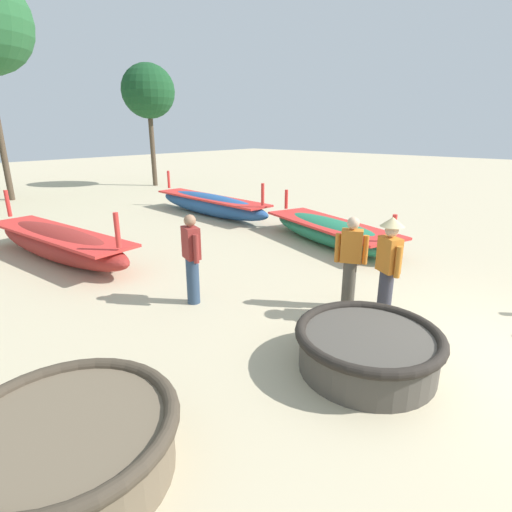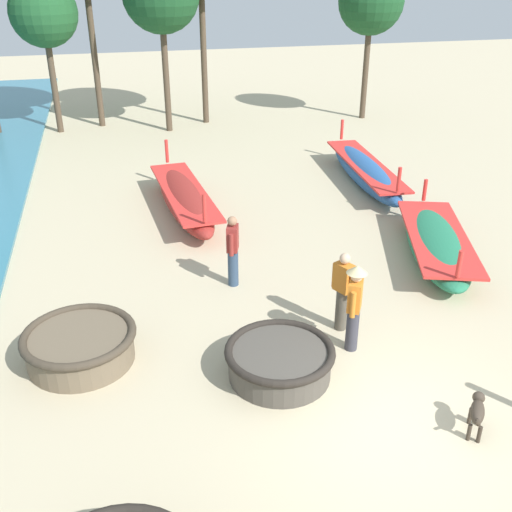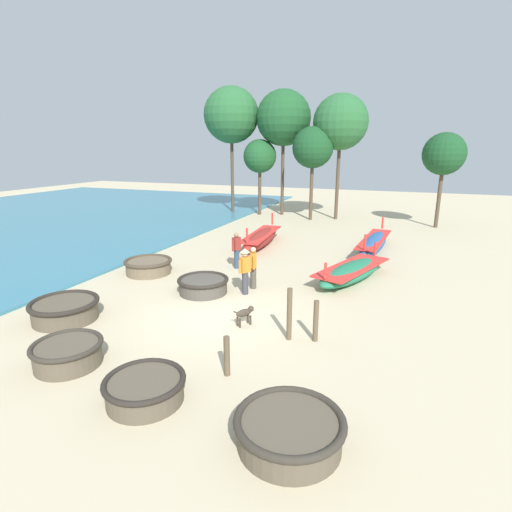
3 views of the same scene
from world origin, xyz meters
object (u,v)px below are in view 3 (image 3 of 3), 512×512
(fisherman_standing_right, at_px, (253,267))
(tree_right_mid, at_px, (231,115))
(fisherman_hauling, at_px, (245,268))
(mooring_post_shoreline, at_px, (289,314))
(coracle_tilted, at_px, (203,285))
(dog, at_px, (245,313))
(coracle_center, at_px, (289,430))
(fisherman_with_hat, at_px, (237,249))
(mooring_post_inland, at_px, (316,321))
(long_boat_green_hull, at_px, (374,243))
(tree_left_mid, at_px, (284,118))
(coracle_upturned, at_px, (68,353))
(coracle_far_left, at_px, (65,309))
(tree_leftmost, at_px, (313,148))
(coracle_weathered, at_px, (148,266))
(tree_rightmost, at_px, (444,154))
(long_boat_white_hull, at_px, (352,272))
(tree_tall_back, at_px, (341,122))
(long_boat_blue_hull, at_px, (261,238))
(coracle_front_right, at_px, (145,388))
(tree_center, at_px, (260,157))
(mooring_post_mid_beach, at_px, (227,356))

(fisherman_standing_right, relative_size, tree_right_mid, 0.17)
(fisherman_hauling, distance_m, mooring_post_shoreline, 3.69)
(coracle_tilted, relative_size, dog, 3.07)
(coracle_center, height_order, fisherman_with_hat, fisherman_with_hat)
(mooring_post_inland, height_order, tree_right_mid, tree_right_mid)
(long_boat_green_hull, height_order, tree_left_mid, tree_left_mid)
(coracle_upturned, height_order, mooring_post_shoreline, mooring_post_shoreline)
(coracle_upturned, height_order, coracle_far_left, coracle_far_left)
(coracle_upturned, xyz_separation_m, coracle_tilted, (0.66, 5.50, -0.01))
(coracle_tilted, height_order, tree_leftmost, tree_leftmost)
(tree_leftmost, bearing_deg, coracle_weathered, -102.20)
(fisherman_with_hat, distance_m, tree_rightmost, 15.92)
(long_boat_white_hull, bearing_deg, coracle_upturned, -121.23)
(coracle_weathered, relative_size, tree_tall_back, 0.23)
(coracle_upturned, xyz_separation_m, long_boat_blue_hull, (0.11, 12.90, 0.08))
(coracle_tilted, distance_m, tree_rightmost, 18.69)
(fisherman_with_hat, height_order, mooring_post_shoreline, fisherman_with_hat)
(dog, bearing_deg, coracle_far_left, -162.69)
(coracle_far_left, bearing_deg, mooring_post_inland, 10.62)
(long_boat_white_hull, distance_m, mooring_post_inland, 5.58)
(coracle_front_right, relative_size, tree_center, 0.30)
(coracle_front_right, xyz_separation_m, fisherman_with_hat, (-2.02, 9.22, 0.55))
(mooring_post_inland, height_order, tree_center, tree_center)
(mooring_post_inland, xyz_separation_m, tree_tall_back, (-2.90, 19.22, 6.11))
(coracle_front_right, height_order, long_boat_green_hull, long_boat_green_hull)
(mooring_post_inland, bearing_deg, tree_center, 114.65)
(coracle_upturned, relative_size, dog, 2.78)
(fisherman_with_hat, height_order, tree_right_mid, tree_right_mid)
(fisherman_with_hat, distance_m, tree_right_mid, 16.58)
(coracle_front_right, xyz_separation_m, fisherman_hauling, (-0.47, 6.45, 0.67))
(fisherman_standing_right, relative_size, fisherman_with_hat, 1.00)
(coracle_far_left, height_order, coracle_front_right, coracle_far_left)
(tree_center, bearing_deg, coracle_upturned, -81.02)
(coracle_far_left, bearing_deg, long_boat_blue_hull, 78.61)
(tree_right_mid, xyz_separation_m, tree_center, (2.33, -0.10, -2.99))
(long_boat_green_hull, relative_size, tree_rightmost, 0.94)
(coracle_tilted, xyz_separation_m, coracle_front_right, (1.91, -6.02, -0.02))
(coracle_upturned, relative_size, tree_rightmost, 0.28)
(mooring_post_mid_beach, bearing_deg, tree_left_mid, 104.37)
(coracle_weathered, height_order, tree_tall_back, tree_tall_back)
(tree_left_mid, relative_size, tree_center, 1.62)
(coracle_far_left, bearing_deg, dog, 17.31)
(coracle_center, relative_size, fisherman_standing_right, 1.25)
(long_boat_green_hull, height_order, long_boat_white_hull, long_boat_green_hull)
(coracle_upturned, height_order, tree_leftmost, tree_leftmost)
(fisherman_with_hat, height_order, dog, fisherman_with_hat)
(coracle_center, distance_m, mooring_post_mid_beach, 2.55)
(coracle_weathered, xyz_separation_m, tree_right_mid, (-3.33, 15.81, 7.03))
(tree_left_mid, bearing_deg, coracle_upturned, -85.23)
(long_boat_white_hull, bearing_deg, long_boat_green_hull, 85.76)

